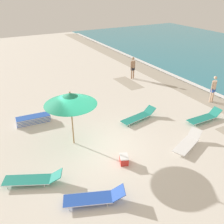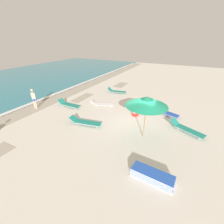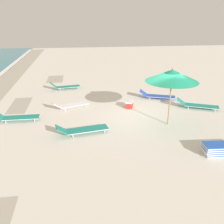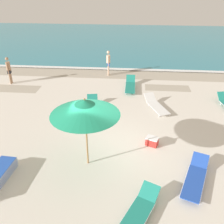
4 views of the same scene
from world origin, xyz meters
name	(u,v)px [view 2 (image 2 of 4)]	position (x,y,z in m)	size (l,w,h in m)	color
ground_plane	(135,129)	(0.00, 0.01, -0.08)	(60.00, 60.00, 0.16)	silver
beach_umbrella	(147,101)	(-0.74, -0.75, 2.38)	(2.41, 2.41, 2.72)	#9E7547
lounger_stack	(152,176)	(-3.68, -2.03, 0.21)	(0.74, 1.92, 0.41)	blue
sun_lounger_under_umbrella	(165,112)	(3.11, -1.43, 0.21)	(1.35, 2.26, 0.49)	blue
sun_lounger_beside_umbrella	(187,129)	(1.11, -3.13, 0.20)	(1.52, 2.32, 0.48)	#1E8475
sun_lounger_near_water_left	(102,104)	(2.13, 3.94, 0.21)	(1.35, 2.14, 0.52)	white
sun_lounger_near_water_right	(117,91)	(6.05, 4.35, 0.21)	(0.96, 2.11, 0.55)	#1E8475
sun_lounger_mid_beach_solo	(85,122)	(-1.18, 3.35, 0.21)	(1.01, 2.37, 0.50)	#1E8475
sun_lounger_mid_beach_pair_a	(69,104)	(0.69, 6.56, 0.21)	(0.63, 2.16, 0.56)	#1E8475
beachgoer_shoreline_child	(34,98)	(-0.93, 8.90, 1.00)	(0.27, 0.45, 1.76)	beige
cooler_box	(135,113)	(1.74, 0.62, 0.19)	(0.60, 0.52, 0.37)	red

